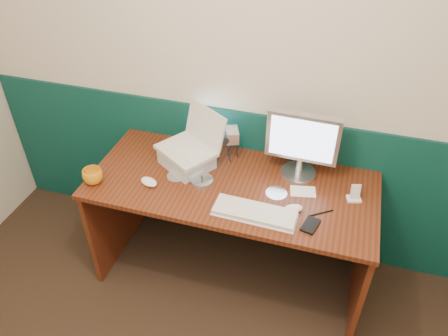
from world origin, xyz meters
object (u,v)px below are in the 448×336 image
(mug, at_px, (93,176))
(camcorder, at_px, (232,143))
(laptop, at_px, (185,133))
(monitor, at_px, (302,146))
(keyboard, at_px, (255,213))
(desk, at_px, (231,231))

(mug, xyz_separation_m, camcorder, (0.68, 0.44, 0.06))
(laptop, bearing_deg, monitor, 42.09)
(monitor, distance_m, keyboard, 0.47)
(desk, relative_size, laptop, 5.11)
(desk, relative_size, camcorder, 7.41)
(desk, distance_m, camcorder, 0.54)
(monitor, height_order, keyboard, monitor)
(desk, xyz_separation_m, mug, (-0.74, -0.21, 0.42))
(monitor, relative_size, mug, 3.57)
(keyboard, distance_m, mug, 0.92)
(keyboard, bearing_deg, monitor, 69.90)
(monitor, distance_m, mug, 1.16)
(desk, xyz_separation_m, monitor, (0.34, 0.19, 0.57))
(desk, xyz_separation_m, laptop, (-0.30, 0.08, 0.60))
(keyboard, bearing_deg, desk, 132.85)
(laptop, relative_size, keyboard, 0.74)
(laptop, relative_size, camcorder, 1.45)
(camcorder, bearing_deg, desk, -96.16)
(desk, height_order, camcorder, camcorder)
(monitor, height_order, mug, monitor)
(desk, height_order, laptop, laptop)
(desk, distance_m, mug, 0.88)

